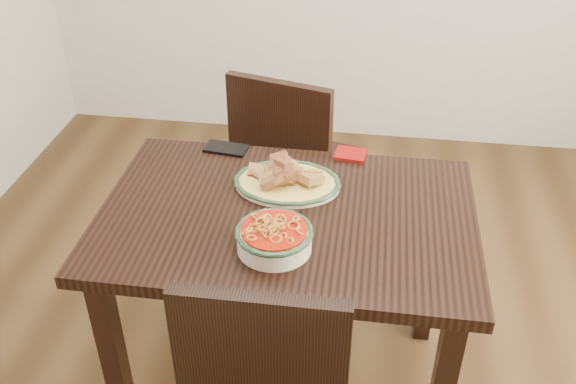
# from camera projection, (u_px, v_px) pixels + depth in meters

# --- Properties ---
(floor) EXTENTS (3.50, 3.50, 0.00)m
(floor) POSITION_uv_depth(u_px,v_px,m) (326.00, 357.00, 2.41)
(floor) COLOR #372411
(floor) RESTS_ON ground
(dining_table) EXTENTS (1.11, 0.74, 0.75)m
(dining_table) POSITION_uv_depth(u_px,v_px,m) (287.00, 241.00, 1.96)
(dining_table) COLOR black
(dining_table) RESTS_ON ground
(chair_far) EXTENTS (0.52, 0.52, 0.89)m
(chair_far) POSITION_uv_depth(u_px,v_px,m) (290.00, 159.00, 2.63)
(chair_far) COLOR black
(chair_far) RESTS_ON ground
(fish_plate) EXTENTS (0.33, 0.26, 0.11)m
(fish_plate) POSITION_uv_depth(u_px,v_px,m) (287.00, 174.00, 1.99)
(fish_plate) COLOR beige
(fish_plate) RESTS_ON dining_table
(noodle_bowl) EXTENTS (0.22, 0.22, 0.08)m
(noodle_bowl) POSITION_uv_depth(u_px,v_px,m) (274.00, 236.00, 1.74)
(noodle_bowl) COLOR beige
(noodle_bowl) RESTS_ON dining_table
(smartphone) EXTENTS (0.15, 0.10, 0.01)m
(smartphone) POSITION_uv_depth(u_px,v_px,m) (226.00, 148.00, 2.20)
(smartphone) COLOR black
(smartphone) RESTS_ON dining_table
(napkin) EXTENTS (0.11, 0.10, 0.01)m
(napkin) POSITION_uv_depth(u_px,v_px,m) (351.00, 154.00, 2.16)
(napkin) COLOR maroon
(napkin) RESTS_ON dining_table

